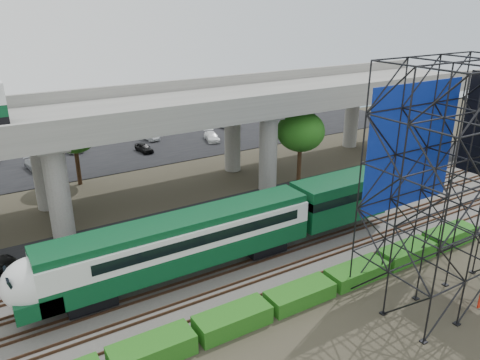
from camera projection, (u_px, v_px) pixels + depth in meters
ground at (251, 274)px, 33.02m from camera, size 140.00×140.00×0.00m
ballast_bed at (236, 261)px, 34.58m from camera, size 90.00×12.00×0.20m
service_road at (187, 219)px, 41.38m from camera, size 90.00×5.00×0.08m
parking_lot at (109, 151)px, 60.11m from camera, size 90.00×18.00×0.08m
harbor_water at (70, 117)px, 77.66m from camera, size 140.00×40.00×0.03m
rail_tracks at (236, 259)px, 34.52m from camera, size 90.00×9.52×0.16m
commuter_train at (211, 234)px, 32.59m from camera, size 29.30×3.06×4.30m
overpass at (144, 118)px, 42.18m from camera, size 80.00×12.00×12.40m
scaffold_tower at (449, 188)px, 28.40m from camera, size 9.36×6.36×15.00m
hedge_strip at (300, 294)px, 29.88m from camera, size 34.60×1.80×1.20m
trees at (110, 151)px, 41.64m from camera, size 40.94×16.94×7.69m
parked_cars at (124, 144)px, 60.68m from camera, size 40.35×9.55×1.28m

